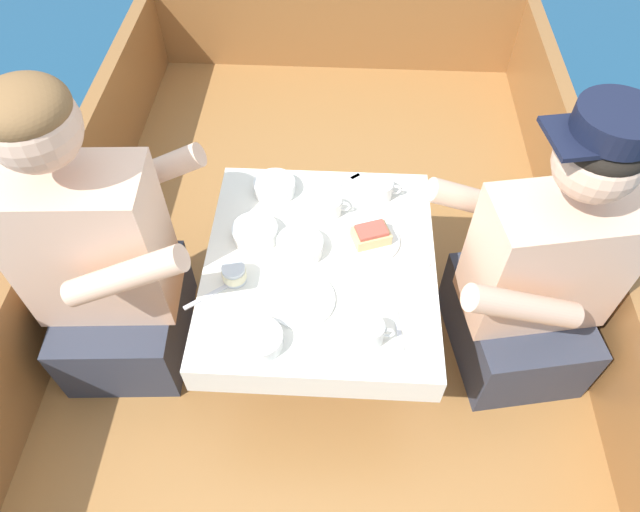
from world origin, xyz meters
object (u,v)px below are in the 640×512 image
(coffee_cup_starboard, at_px, (380,189))
(person_starboard, at_px, (537,277))
(coffee_cup_port, at_px, (371,332))
(coffee_cup_center, at_px, (331,206))
(sandwich, at_px, (371,235))
(tin_can, at_px, (234,275))
(person_port, at_px, (102,263))

(coffee_cup_starboard, bearing_deg, person_starboard, -29.38)
(coffee_cup_port, relative_size, coffee_cup_starboard, 0.93)
(coffee_cup_port, bearing_deg, person_starboard, 27.91)
(person_starboard, distance_m, coffee_cup_center, 0.64)
(person_starboard, height_order, sandwich, person_starboard)
(sandwich, distance_m, tin_can, 0.41)
(coffee_cup_port, distance_m, tin_can, 0.41)
(coffee_cup_starboard, bearing_deg, sandwich, -98.97)
(person_port, relative_size, person_starboard, 1.05)
(person_port, bearing_deg, coffee_cup_port, -19.78)
(person_port, distance_m, person_starboard, 1.26)
(coffee_cup_port, relative_size, tin_can, 1.47)
(sandwich, bearing_deg, coffee_cup_port, -90.43)
(sandwich, bearing_deg, tin_can, -157.07)
(sandwich, xyz_separation_m, coffee_cup_port, (-0.00, -0.32, 0.00))
(person_port, height_order, coffee_cup_center, person_port)
(person_port, relative_size, coffee_cup_starboard, 9.74)
(person_port, height_order, tin_can, person_port)
(person_port, xyz_separation_m, coffee_cup_starboard, (0.80, 0.29, 0.05))
(person_starboard, xyz_separation_m, sandwich, (-0.48, 0.07, 0.08))
(person_starboard, height_order, coffee_cup_port, person_starboard)
(person_port, distance_m, coffee_cup_port, 0.80)
(tin_can, bearing_deg, coffee_cup_center, 46.56)
(person_starboard, distance_m, sandwich, 0.50)
(coffee_cup_center, bearing_deg, sandwich, -42.20)
(person_port, xyz_separation_m, tin_can, (0.40, -0.06, 0.05))
(person_port, relative_size, coffee_cup_center, 10.67)
(sandwich, relative_size, coffee_cup_center, 1.26)
(coffee_cup_port, bearing_deg, sandwich, 89.57)
(person_starboard, relative_size, coffee_cup_starboard, 9.29)
(person_port, bearing_deg, sandwich, 3.91)
(person_port, xyz_separation_m, person_starboard, (1.26, 0.04, -0.03))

